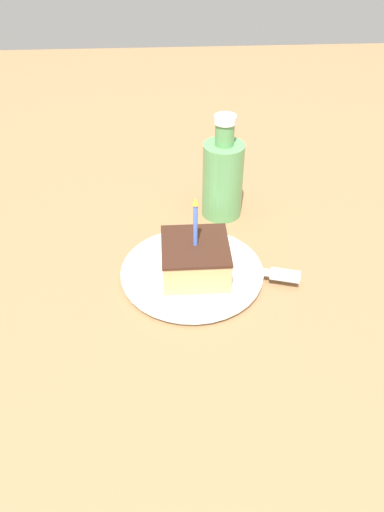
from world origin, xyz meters
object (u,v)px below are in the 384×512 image
(fork, at_px, (245,269))
(plate, at_px, (192,272))
(bottle, at_px, (223,177))
(cake_slice, at_px, (195,259))

(fork, bearing_deg, plate, 174.61)
(plate, height_order, bottle, bottle)
(fork, xyz_separation_m, bottle, (-0.02, 0.18, 0.06))
(plate, xyz_separation_m, bottle, (0.06, 0.17, 0.07))
(cake_slice, xyz_separation_m, fork, (0.08, -0.00, -0.02))
(cake_slice, relative_size, bottle, 0.72)
(plate, distance_m, fork, 0.08)
(plate, relative_size, fork, 1.14)
(cake_slice, distance_m, fork, 0.08)
(plate, bearing_deg, bottle, 69.60)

